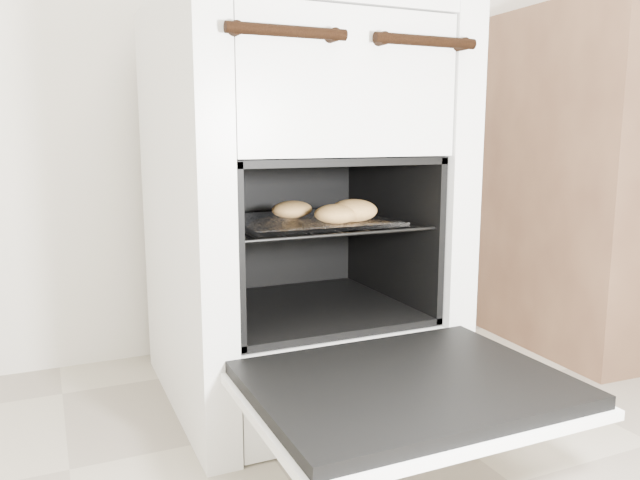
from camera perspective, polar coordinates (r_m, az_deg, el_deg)
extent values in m
cube|color=white|center=(1.35, -2.52, 3.24)|extent=(0.55, 0.58, 0.84)
cylinder|color=black|center=(1.02, -2.97, 18.53)|extent=(0.20, 0.02, 0.02)
cylinder|color=black|center=(1.14, 9.67, 17.51)|extent=(0.20, 0.02, 0.02)
cube|color=black|center=(1.00, 7.92, -12.93)|extent=(0.47, 0.36, 0.02)
cube|color=white|center=(1.00, 7.90, -13.79)|extent=(0.49, 0.38, 0.01)
cylinder|color=black|center=(1.23, -9.78, 1.15)|extent=(0.01, 0.38, 0.01)
cylinder|color=black|center=(1.37, 6.22, 2.15)|extent=(0.01, 0.38, 0.01)
cylinder|color=black|center=(1.12, 2.27, 0.51)|extent=(0.39, 0.01, 0.01)
cylinder|color=black|center=(1.46, -4.10, 2.60)|extent=(0.39, 0.01, 0.01)
cylinder|color=black|center=(1.23, -8.35, 1.24)|extent=(0.01, 0.36, 0.01)
cylinder|color=black|center=(1.25, -5.94, 1.40)|extent=(0.01, 0.36, 0.01)
cylinder|color=black|center=(1.27, -3.60, 1.55)|extent=(0.01, 0.36, 0.01)
cylinder|color=black|center=(1.29, -1.32, 1.69)|extent=(0.01, 0.36, 0.01)
cylinder|color=black|center=(1.31, 0.88, 1.83)|extent=(0.01, 0.36, 0.01)
cylinder|color=black|center=(1.33, 3.01, 1.96)|extent=(0.01, 0.36, 0.01)
cylinder|color=black|center=(1.36, 5.06, 2.08)|extent=(0.01, 0.36, 0.01)
cube|color=white|center=(1.27, -1.01, 1.83)|extent=(0.31, 0.27, 0.01)
ellipsoid|color=#DEAC59|center=(1.20, 1.48, 2.40)|extent=(0.12, 0.12, 0.04)
ellipsoid|color=#DEAC59|center=(1.27, -2.67, 2.77)|extent=(0.09, 0.09, 0.03)
ellipsoid|color=#DEAC59|center=(1.29, -2.51, 2.85)|extent=(0.10, 0.10, 0.03)
ellipsoid|color=#DEAC59|center=(1.22, 3.10, 2.72)|extent=(0.10, 0.10, 0.04)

